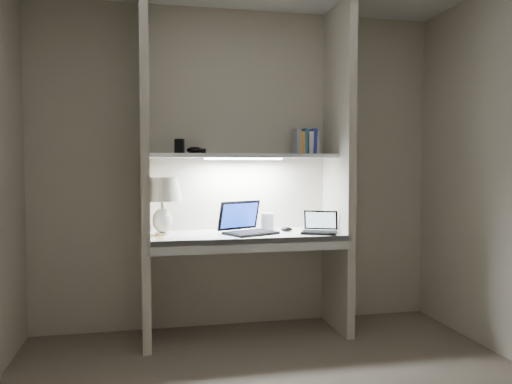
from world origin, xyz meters
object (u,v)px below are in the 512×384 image
object	(u,v)px
laptop_netbook	(320,228)
book_row	(306,142)
laptop_main	(246,226)
speaker	(267,221)
table_lamp	(162,196)

from	to	relation	value
laptop_netbook	book_row	size ratio (longest dim) A/B	1.63
laptop_main	laptop_netbook	bearing A→B (deg)	-35.19
speaker	book_row	xyz separation A→B (m)	(0.30, -0.04, 0.62)
table_lamp	book_row	distance (m)	1.19
laptop_main	speaker	bearing A→B (deg)	14.73
laptop_main	book_row	bearing A→B (deg)	-11.41
laptop_main	laptop_netbook	distance (m)	0.55
table_lamp	laptop_main	world-z (taller)	table_lamp
table_lamp	laptop_netbook	bearing A→B (deg)	-6.61
laptop_netbook	book_row	bearing A→B (deg)	126.44
speaker	book_row	bearing A→B (deg)	4.20
table_lamp	speaker	world-z (taller)	table_lamp
table_lamp	book_row	size ratio (longest dim) A/B	2.12
laptop_main	book_row	world-z (taller)	book_row
speaker	laptop_netbook	bearing A→B (deg)	-24.81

